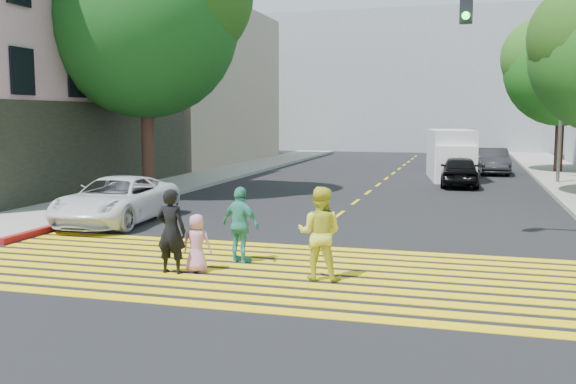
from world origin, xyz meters
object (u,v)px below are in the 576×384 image
at_px(pedestrian_child, 197,243).
at_px(silver_car, 460,153).
at_px(dark_car_near, 459,171).
at_px(white_sedan, 116,200).
at_px(pedestrian_woman, 320,233).
at_px(dark_car_parked, 493,161).
at_px(tree_left, 147,13).
at_px(white_van, 451,156).
at_px(pedestrian_extra, 241,225).
at_px(pedestrian_man, 171,231).
at_px(tree_right_far, 565,62).

relative_size(pedestrian_child, silver_car, 0.24).
bearing_deg(dark_car_near, white_sedan, 51.27).
height_order(pedestrian_woman, dark_car_parked, pedestrian_woman).
distance_m(white_sedan, dark_car_parked, 22.41).
xyz_separation_m(tree_left, pedestrian_woman, (9.17, -10.78, -6.06)).
bearing_deg(dark_car_near, pedestrian_woman, 80.31).
height_order(tree_left, white_van, tree_left).
bearing_deg(pedestrian_child, dark_car_near, -111.08).
bearing_deg(pedestrian_extra, white_van, -80.51).
height_order(pedestrian_man, silver_car, pedestrian_man).
bearing_deg(white_van, white_sedan, -127.47).
bearing_deg(tree_right_far, tree_left, -139.38).
xyz_separation_m(tree_left, white_van, (11.03, 9.71, -5.81)).
bearing_deg(silver_car, tree_left, 63.78).
xyz_separation_m(tree_left, white_sedan, (2.06, -6.07, -6.28)).
xyz_separation_m(tree_left, silver_car, (11.34, 19.71, -6.23)).
bearing_deg(white_sedan, pedestrian_man, -52.88).
relative_size(white_sedan, white_van, 0.90).
relative_size(pedestrian_extra, dark_car_parked, 0.39).
bearing_deg(tree_left, pedestrian_man, -60.61).
height_order(pedestrian_woman, white_sedan, pedestrian_woman).
bearing_deg(tree_left, pedestrian_extra, -53.65).
bearing_deg(white_van, silver_car, 80.32).
xyz_separation_m(tree_right_far, white_sedan, (-14.45, -20.24, -5.18)).
xyz_separation_m(tree_right_far, dark_car_near, (-5.03, -7.56, -5.16)).
bearing_deg(tree_right_far, pedestrian_woman, -106.41).
height_order(pedestrian_man, pedestrian_extra, pedestrian_man).
height_order(pedestrian_man, pedestrian_woman, pedestrian_woman).
bearing_deg(pedestrian_man, pedestrian_extra, -127.30).
xyz_separation_m(tree_right_far, pedestrian_extra, (-9.26, -24.02, -5.04)).
relative_size(pedestrian_man, dark_car_near, 0.42).
xyz_separation_m(pedestrian_man, silver_car, (5.08, 30.83, -0.12)).
bearing_deg(silver_car, dark_car_near, 94.31).
xyz_separation_m(pedestrian_woman, white_sedan, (-7.11, 4.71, -0.22)).
xyz_separation_m(tree_right_far, pedestrian_woman, (-7.35, -24.95, -4.96)).
bearing_deg(white_sedan, pedestrian_woman, -36.18).
bearing_deg(pedestrian_extra, pedestrian_woman, 174.64).
xyz_separation_m(pedestrian_woman, silver_car, (2.17, 30.49, -0.17)).
relative_size(pedestrian_woman, white_van, 0.33).
xyz_separation_m(pedestrian_child, dark_car_near, (4.78, 17.49, 0.10)).
bearing_deg(dark_car_parked, pedestrian_extra, -107.98).
xyz_separation_m(pedestrian_man, dark_car_parked, (6.85, 24.55, -0.16)).
height_order(tree_right_far, white_sedan, tree_right_far).
xyz_separation_m(pedestrian_child, white_sedan, (-4.64, 4.82, 0.08)).
bearing_deg(pedestrian_man, silver_car, -98.49).
distance_m(tree_right_far, silver_car, 9.15).
distance_m(tree_right_far, white_van, 8.49).
xyz_separation_m(tree_right_far, silver_car, (-5.17, 5.55, -5.12)).
distance_m(tree_left, pedestrian_extra, 13.69).
height_order(pedestrian_child, pedestrian_extra, pedestrian_extra).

